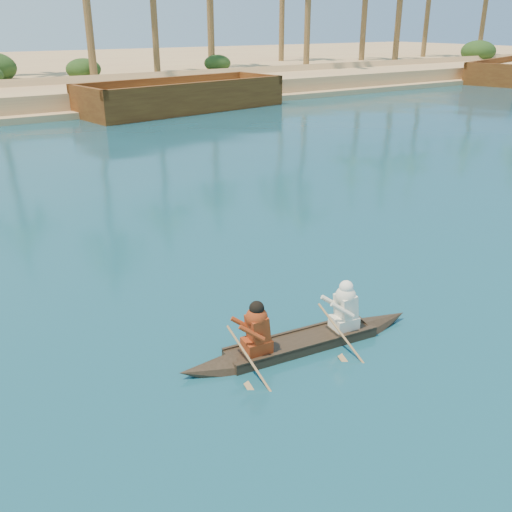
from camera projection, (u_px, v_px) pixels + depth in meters
ground at (444, 210)px, 16.40m from camera, size 160.00×160.00×0.00m
sandy_embankment at (33, 74)px, 52.28m from camera, size 150.00×51.00×1.50m
shrub_cluster at (86, 80)px, 40.18m from camera, size 100.00×6.00×2.40m
canoe at (302, 335)px, 9.46m from camera, size 4.37×1.10×1.19m
barge_mid at (183, 98)px, 34.47m from camera, size 13.13×5.97×2.11m
barge_right at (512, 72)px, 51.41m from camera, size 13.57×7.93×2.15m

